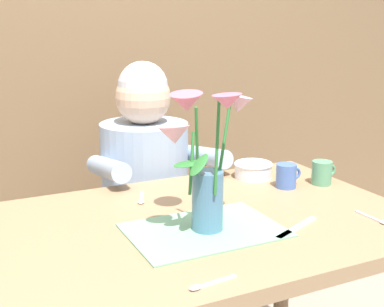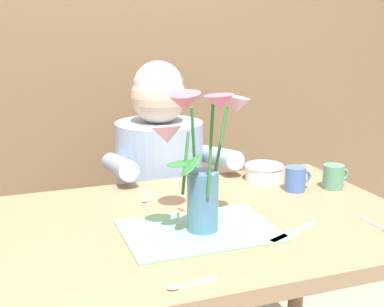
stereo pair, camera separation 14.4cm
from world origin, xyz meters
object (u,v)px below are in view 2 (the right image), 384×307
(seated_person, at_px, (161,205))
(flower_vase, at_px, (199,159))
(tea_cup, at_px, (296,179))
(ceramic_bowl, at_px, (264,171))
(coffee_cup, at_px, (334,177))
(dinner_knife, at_px, (294,232))

(seated_person, distance_m, flower_vase, 0.79)
(tea_cup, bearing_deg, seated_person, 123.44)
(ceramic_bowl, bearing_deg, coffee_cup, -43.47)
(flower_vase, distance_m, dinner_knife, 0.32)
(flower_vase, distance_m, ceramic_bowl, 0.53)
(flower_vase, distance_m, tea_cup, 0.49)
(seated_person, height_order, coffee_cup, seated_person)
(ceramic_bowl, height_order, dinner_knife, ceramic_bowl)
(tea_cup, relative_size, coffee_cup, 1.00)
(seated_person, height_order, ceramic_bowl, seated_person)
(tea_cup, bearing_deg, coffee_cup, -9.68)
(seated_person, xyz_separation_m, flower_vase, (-0.09, -0.69, 0.37))
(seated_person, relative_size, ceramic_bowl, 8.35)
(dinner_knife, relative_size, tea_cup, 2.04)
(ceramic_bowl, relative_size, dinner_knife, 0.72)
(flower_vase, height_order, coffee_cup, flower_vase)
(seated_person, relative_size, coffee_cup, 12.20)
(seated_person, relative_size, tea_cup, 12.20)
(coffee_cup, bearing_deg, seated_person, 131.69)
(tea_cup, height_order, coffee_cup, same)
(flower_vase, bearing_deg, ceramic_bowl, 42.61)
(coffee_cup, bearing_deg, ceramic_bowl, 136.53)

